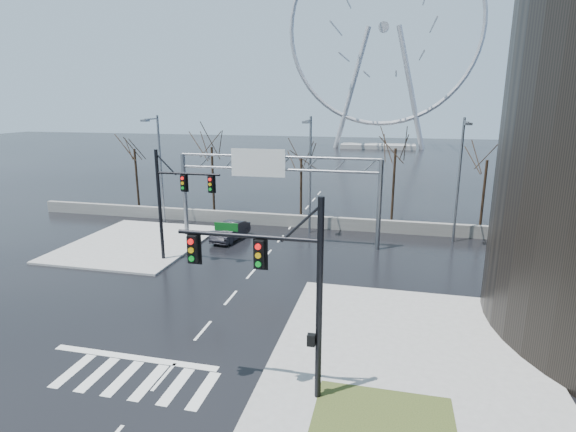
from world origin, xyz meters
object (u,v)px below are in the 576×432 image
(signal_mast_far, at_px, (174,196))
(signal_mast_near, at_px, (283,279))
(ferris_wheel, at_px, (383,36))
(sign_gantry, at_px, (272,180))
(car, at_px, (231,231))

(signal_mast_far, bearing_deg, signal_mast_near, -49.74)
(signal_mast_near, bearing_deg, ferris_wheel, 90.08)
(signal_mast_near, distance_m, ferris_wheel, 101.29)
(signal_mast_far, xyz_separation_m, sign_gantry, (5.49, 6.00, 0.35))
(signal_mast_far, xyz_separation_m, car, (1.88, 5.89, -4.10))
(ferris_wheel, bearing_deg, sign_gantry, -93.84)
(signal_mast_near, xyz_separation_m, car, (-9.13, 18.89, -4.14))
(signal_mast_far, distance_m, car, 7.42)
(ferris_wheel, bearing_deg, signal_mast_far, -97.20)
(signal_mast_far, bearing_deg, car, 72.31)
(signal_mast_near, bearing_deg, sign_gantry, 106.19)
(ferris_wheel, distance_m, car, 84.56)
(ferris_wheel, relative_size, car, 11.42)
(sign_gantry, distance_m, car, 5.73)
(ferris_wheel, bearing_deg, signal_mast_near, -89.92)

